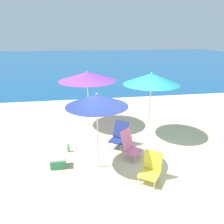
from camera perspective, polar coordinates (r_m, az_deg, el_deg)
ground_plane at (r=6.18m, az=3.88°, el=-12.87°), size 60.00×60.00×0.00m
sea_water at (r=31.73m, az=-7.39°, el=13.34°), size 60.00×40.00×0.01m
beach_umbrella_purple at (r=7.90m, az=-6.51°, el=9.21°), size 2.06×2.06×2.11m
beach_umbrella_navy at (r=5.19m, az=-4.01°, el=3.02°), size 1.52×1.52×2.02m
beach_umbrella_teal at (r=7.09m, az=10.24°, el=8.52°), size 1.81×1.81×2.21m
beach_chair_navy at (r=6.77m, az=1.95°, el=-5.90°), size 0.70×0.72×0.80m
beach_chair_yellow at (r=5.40m, az=10.16°, el=-14.07°), size 0.66×0.67×0.71m
beach_chair_pink at (r=6.19m, az=4.65°, el=-8.45°), size 0.68×0.68×0.82m
water_bottle at (r=6.73m, az=-11.34°, el=-9.38°), size 0.08×0.08×0.25m
cooler_box at (r=6.06m, az=-13.92°, el=-12.50°), size 0.39×0.31×0.30m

